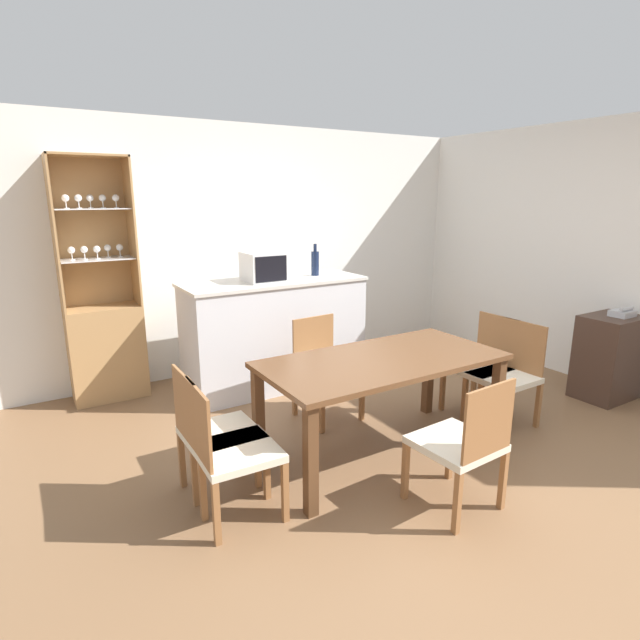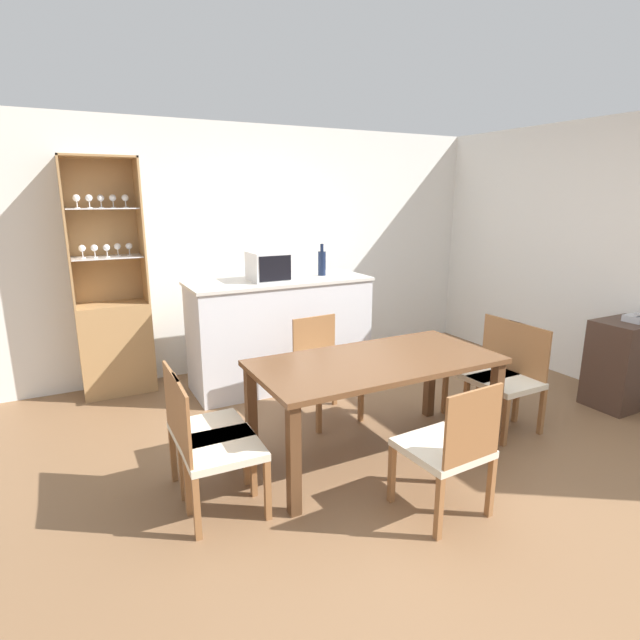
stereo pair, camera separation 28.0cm
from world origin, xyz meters
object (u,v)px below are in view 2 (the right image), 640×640
Objects in this scene: dining_chair_side_right_near at (510,379)px; dining_chair_side_left_near at (214,447)px; side_cabinet at (622,364)px; dining_chair_head_far at (324,369)px; microwave at (275,266)px; dining_table at (376,372)px; wine_bottle at (322,263)px; dining_chair_side_left_far at (203,429)px; dining_chair_head_near at (448,448)px; display_cabinet at (114,327)px; dining_chair_side_right_far at (486,369)px; telephone at (638,318)px.

dining_chair_side_right_near and dining_chair_side_left_near have the same top height.
side_cabinet is at bearing 89.75° from dining_chair_side_left_near.
microwave is at bearing -88.73° from dining_chair_head_far.
microwave reaches higher than dining_table.
microwave is (1.12, 1.75, 0.77)m from dining_chair_side_left_near.
dining_chair_side_left_far is at bearing -136.81° from wine_bottle.
dining_chair_side_left_far is (-1.20, 0.89, 0.00)m from dining_chair_head_near.
dining_chair_side_left_near and dining_chair_head_near have the same top height.
side_cabinet is (2.45, -0.26, -0.25)m from dining_table.
microwave is (-0.08, 1.62, 0.55)m from dining_table.
display_cabinet reaches higher than dining_chair_side_right_near.
side_cabinet is (2.45, -1.02, -0.03)m from dining_chair_head_far.
dining_chair_side_right_far and dining_chair_head_near have the same top height.
telephone is (1.30, -0.42, 0.39)m from dining_chair_side_right_far.
dining_table is at bearing 173.27° from telephone.
microwave reaches higher than telephone.
dining_chair_side_left_far is at bearing -81.78° from display_cabinet.
dining_chair_side_right_far is 1.00× the size of dining_chair_side_right_near.
dining_chair_side_left_far is at bearing 140.30° from dining_chair_head_near.
dining_chair_side_left_near is (-2.40, -0.25, 0.00)m from dining_chair_side_right_far.
dining_chair_head_near is 2.59m from wine_bottle.
dining_chair_head_far and dining_chair_side_left_near have the same top height.
dining_table is (1.49, -2.17, 0.01)m from display_cabinet.
dining_chair_side_right_far is 1.42m from telephone.
dining_chair_side_left_near is 1.00× the size of dining_chair_side_left_far.
dining_chair_head_near reaches higher than side_cabinet.
dining_chair_head_far is at bearing 157.13° from telephone.
dining_chair_head_near is 2.67× the size of wine_bottle.
dining_table is at bearing 83.65° from dining_chair_side_left_far.
microwave is 0.62× the size of side_cabinet.
dining_chair_head_far is 2.67× the size of wine_bottle.
dining_chair_head_near is (1.50, -2.94, -0.21)m from display_cabinet.
microwave reaches higher than dining_chair_head_far.
dining_chair_side_right_near is 1.35m from dining_chair_head_near.
dining_table is 2.47m from side_cabinet.
telephone reaches higher than dining_chair_head_near.
wine_bottle reaches higher than dining_chair_side_right_far.
display_cabinet is at bearing 51.57° from dining_chair_side_right_far.
dining_chair_side_left_near reaches higher than dining_table.
dining_chair_side_right_near is 4.13× the size of telephone.
telephone is at bearing 7.33° from dining_chair_head_near.
dining_chair_side_right_far is 2.40m from dining_chair_side_left_far.
microwave is (-0.07, 0.86, 0.77)m from dining_chair_head_far.
wine_bottle is (1.65, 1.55, 0.76)m from dining_chair_side_left_far.
dining_chair_side_right_near reaches higher than dining_table.
dining_chair_side_right_far is (1.20, 0.13, -0.22)m from dining_table.
dining_chair_side_right_far is 1.00× the size of dining_chair_side_left_near.
dining_chair_head_far is at bearing -85.21° from microwave.
dining_chair_head_near is at bearing -88.13° from microwave.
dining_chair_head_near is (0.00, -0.76, -0.22)m from dining_table.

